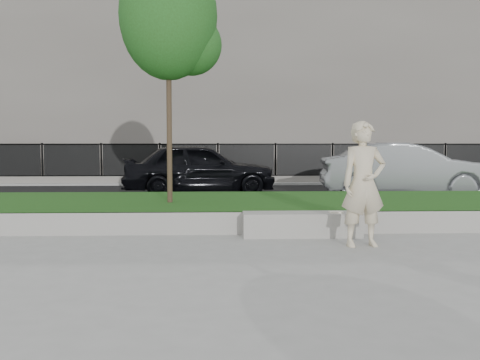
{
  "coord_description": "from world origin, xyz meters",
  "views": [
    {
      "loc": [
        -0.55,
        -8.35,
        1.63
      ],
      "look_at": [
        -0.18,
        1.2,
        0.96
      ],
      "focal_mm": 40.0,
      "sensor_mm": 36.0,
      "label": 1
    }
  ],
  "objects_px": {
    "car_dark": "(199,168)",
    "car_silver": "(406,170)",
    "book": "(336,212)",
    "stone_bench": "(302,224)",
    "man": "(364,184)",
    "young_tree": "(172,21)"
  },
  "relations": [
    {
      "from": "book",
      "to": "car_silver",
      "type": "height_order",
      "value": "car_silver"
    },
    {
      "from": "man",
      "to": "book",
      "type": "distance_m",
      "value": 1.04
    },
    {
      "from": "young_tree",
      "to": "car_silver",
      "type": "bearing_deg",
      "value": 33.39
    },
    {
      "from": "man",
      "to": "car_dark",
      "type": "relative_size",
      "value": 0.42
    },
    {
      "from": "stone_bench",
      "to": "car_silver",
      "type": "bearing_deg",
      "value": 56.86
    },
    {
      "from": "young_tree",
      "to": "car_silver",
      "type": "relative_size",
      "value": 1.05
    },
    {
      "from": "book",
      "to": "car_silver",
      "type": "bearing_deg",
      "value": 58.7
    },
    {
      "from": "stone_bench",
      "to": "man",
      "type": "relative_size",
      "value": 1.04
    },
    {
      "from": "car_dark",
      "to": "car_silver",
      "type": "xyz_separation_m",
      "value": [
        6.0,
        -1.25,
        -0.0
      ]
    },
    {
      "from": "car_dark",
      "to": "car_silver",
      "type": "bearing_deg",
      "value": -108.32
    },
    {
      "from": "stone_bench",
      "to": "book",
      "type": "bearing_deg",
      "value": -7.22
    },
    {
      "from": "book",
      "to": "car_dark",
      "type": "bearing_deg",
      "value": 107.12
    },
    {
      "from": "book",
      "to": "young_tree",
      "type": "xyz_separation_m",
      "value": [
        -2.96,
        1.96,
        3.65
      ]
    },
    {
      "from": "car_silver",
      "to": "book",
      "type": "bearing_deg",
      "value": 156.93
    },
    {
      "from": "man",
      "to": "car_dark",
      "type": "height_order",
      "value": "man"
    },
    {
      "from": "stone_bench",
      "to": "man",
      "type": "distance_m",
      "value": 1.45
    },
    {
      "from": "car_dark",
      "to": "car_silver",
      "type": "height_order",
      "value": "car_dark"
    },
    {
      "from": "stone_bench",
      "to": "car_dark",
      "type": "distance_m",
      "value": 7.62
    },
    {
      "from": "stone_bench",
      "to": "young_tree",
      "type": "relative_size",
      "value": 0.4
    },
    {
      "from": "car_silver",
      "to": "young_tree",
      "type": "bearing_deg",
      "value": 129.15
    },
    {
      "from": "car_dark",
      "to": "book",
      "type": "bearing_deg",
      "value": -167.02
    },
    {
      "from": "book",
      "to": "young_tree",
      "type": "relative_size",
      "value": 0.04
    }
  ]
}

